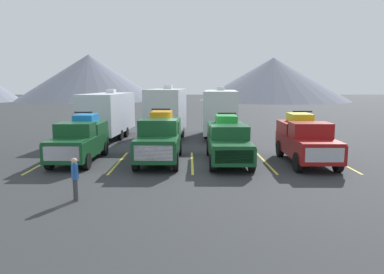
{
  "coord_description": "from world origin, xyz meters",
  "views": [
    {
      "loc": [
        -0.16,
        -18.8,
        4.12
      ],
      "look_at": [
        0.0,
        1.36,
        1.2
      ],
      "focal_mm": 34.76,
      "sensor_mm": 36.0,
      "label": 1
    }
  ],
  "objects_px": {
    "pickup_truck_a": "(80,139)",
    "pickup_truck_c": "(228,140)",
    "person_a": "(75,176)",
    "camper_trailer_b": "(167,111)",
    "pickup_truck_d": "(305,140)",
    "pickup_truck_b": "(160,137)",
    "camper_trailer_a": "(108,113)",
    "camper_trailer_c": "(220,111)"
  },
  "relations": [
    {
      "from": "pickup_truck_a",
      "to": "pickup_truck_c",
      "type": "relative_size",
      "value": 0.9
    },
    {
      "from": "pickup_truck_a",
      "to": "person_a",
      "type": "distance_m",
      "value": 7.06
    },
    {
      "from": "pickup_truck_c",
      "to": "camper_trailer_b",
      "type": "xyz_separation_m",
      "value": [
        -3.73,
        8.48,
        0.95
      ]
    },
    {
      "from": "pickup_truck_d",
      "to": "camper_trailer_b",
      "type": "bearing_deg",
      "value": 131.23
    },
    {
      "from": "pickup_truck_b",
      "to": "camper_trailer_a",
      "type": "height_order",
      "value": "camper_trailer_a"
    },
    {
      "from": "person_a",
      "to": "pickup_truck_d",
      "type": "bearing_deg",
      "value": 31.89
    },
    {
      "from": "pickup_truck_b",
      "to": "camper_trailer_b",
      "type": "xyz_separation_m",
      "value": [
        -0.13,
        8.36,
        0.82
      ]
    },
    {
      "from": "pickup_truck_a",
      "to": "person_a",
      "type": "bearing_deg",
      "value": -75.31
    },
    {
      "from": "pickup_truck_c",
      "to": "person_a",
      "type": "distance_m",
      "value": 8.98
    },
    {
      "from": "pickup_truck_c",
      "to": "camper_trailer_c",
      "type": "xyz_separation_m",
      "value": [
        0.36,
        9.09,
        0.89
      ]
    },
    {
      "from": "pickup_truck_b",
      "to": "pickup_truck_c",
      "type": "bearing_deg",
      "value": -1.9
    },
    {
      "from": "pickup_truck_c",
      "to": "camper_trailer_c",
      "type": "relative_size",
      "value": 0.7
    },
    {
      "from": "pickup_truck_d",
      "to": "person_a",
      "type": "xyz_separation_m",
      "value": [
        -10.07,
        -6.27,
        -0.34
      ]
    },
    {
      "from": "camper_trailer_a",
      "to": "camper_trailer_b",
      "type": "xyz_separation_m",
      "value": [
        4.42,
        -0.03,
        0.16
      ]
    },
    {
      "from": "camper_trailer_a",
      "to": "person_a",
      "type": "bearing_deg",
      "value": -82.15
    },
    {
      "from": "camper_trailer_a",
      "to": "person_a",
      "type": "height_order",
      "value": "camper_trailer_a"
    },
    {
      "from": "pickup_truck_d",
      "to": "person_a",
      "type": "distance_m",
      "value": 11.86
    },
    {
      "from": "camper_trailer_c",
      "to": "pickup_truck_c",
      "type": "bearing_deg",
      "value": -92.27
    },
    {
      "from": "pickup_truck_c",
      "to": "camper_trailer_b",
      "type": "distance_m",
      "value": 9.32
    },
    {
      "from": "pickup_truck_b",
      "to": "pickup_truck_d",
      "type": "height_order",
      "value": "pickup_truck_b"
    },
    {
      "from": "pickup_truck_c",
      "to": "camper_trailer_c",
      "type": "bearing_deg",
      "value": 87.73
    },
    {
      "from": "camper_trailer_b",
      "to": "pickup_truck_c",
      "type": "bearing_deg",
      "value": -66.25
    },
    {
      "from": "pickup_truck_b",
      "to": "camper_trailer_c",
      "type": "height_order",
      "value": "camper_trailer_c"
    },
    {
      "from": "pickup_truck_b",
      "to": "person_a",
      "type": "xyz_separation_m",
      "value": [
        -2.46,
        -6.72,
        -0.39
      ]
    },
    {
      "from": "pickup_truck_a",
      "to": "camper_trailer_c",
      "type": "height_order",
      "value": "camper_trailer_c"
    },
    {
      "from": "person_a",
      "to": "pickup_truck_a",
      "type": "bearing_deg",
      "value": 104.69
    },
    {
      "from": "pickup_truck_c",
      "to": "pickup_truck_d",
      "type": "distance_m",
      "value": 4.01
    },
    {
      "from": "pickup_truck_c",
      "to": "camper_trailer_b",
      "type": "bearing_deg",
      "value": 113.75
    },
    {
      "from": "pickup_truck_b",
      "to": "camper_trailer_b",
      "type": "height_order",
      "value": "camper_trailer_b"
    },
    {
      "from": "pickup_truck_a",
      "to": "camper_trailer_a",
      "type": "distance_m",
      "value": 8.34
    },
    {
      "from": "pickup_truck_b",
      "to": "camper_trailer_a",
      "type": "distance_m",
      "value": 9.57
    },
    {
      "from": "camper_trailer_a",
      "to": "pickup_truck_d",
      "type": "bearing_deg",
      "value": -36.07
    },
    {
      "from": "pickup_truck_a",
      "to": "person_a",
      "type": "relative_size",
      "value": 3.46
    },
    {
      "from": "pickup_truck_a",
      "to": "person_a",
      "type": "xyz_separation_m",
      "value": [
        1.79,
        -6.82,
        -0.28
      ]
    },
    {
      "from": "pickup_truck_a",
      "to": "pickup_truck_d",
      "type": "bearing_deg",
      "value": -2.68
    },
    {
      "from": "pickup_truck_c",
      "to": "camper_trailer_a",
      "type": "xyz_separation_m",
      "value": [
        -8.16,
        8.51,
        0.79
      ]
    },
    {
      "from": "pickup_truck_c",
      "to": "person_a",
      "type": "height_order",
      "value": "pickup_truck_c"
    },
    {
      "from": "camper_trailer_a",
      "to": "pickup_truck_b",
      "type": "bearing_deg",
      "value": -61.54
    },
    {
      "from": "pickup_truck_c",
      "to": "camper_trailer_a",
      "type": "relative_size",
      "value": 0.72
    },
    {
      "from": "camper_trailer_c",
      "to": "person_a",
      "type": "height_order",
      "value": "camper_trailer_c"
    },
    {
      "from": "pickup_truck_b",
      "to": "pickup_truck_c",
      "type": "relative_size",
      "value": 0.99
    },
    {
      "from": "pickup_truck_a",
      "to": "pickup_truck_b",
      "type": "bearing_deg",
      "value": -1.29
    }
  ]
}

